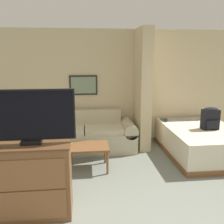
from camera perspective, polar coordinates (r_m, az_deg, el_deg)
The scene contains 10 objects.
wall_back at distance 5.82m, azimuth 1.16°, elevation 5.57°, with size 6.48×0.16×2.60m.
wall_partition_pillar at distance 5.49m, azimuth 7.06°, elevation 5.10°, with size 0.24×0.75×2.60m.
couch at distance 5.51m, azimuth -6.26°, elevation -5.37°, with size 2.22×0.84×0.84m.
coffee_table at distance 4.54m, azimuth -5.43°, elevation -8.28°, with size 0.72×0.55×0.45m.
side_table at distance 5.56m, azimuth -19.43°, elevation -4.00°, with size 0.46×0.46×0.59m.
table_lamp at distance 5.47m, azimuth -19.72°, elevation -0.26°, with size 0.34×0.34×0.40m.
tv_dresser at distance 3.43m, azimuth -17.29°, elevation -14.56°, with size 0.94×0.48×0.97m.
tv at distance 3.14m, azimuth -18.28°, elevation -1.00°, with size 1.08×0.16×0.67m.
bed at distance 5.53m, azimuth 19.72°, elevation -6.28°, with size 1.43×1.92×0.57m.
backpack at distance 5.37m, azimuth 21.57°, elevation -1.28°, with size 0.33×0.21×0.45m.
Camera 1 is at (-0.78, -2.18, 2.03)m, focal length 40.00 mm.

